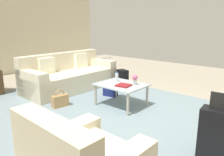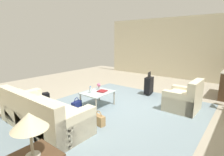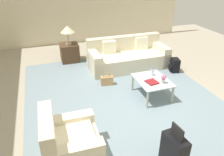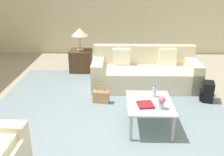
% 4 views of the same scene
% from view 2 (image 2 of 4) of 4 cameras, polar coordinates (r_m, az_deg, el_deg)
% --- Properties ---
extents(ground_plane, '(12.00, 12.00, 0.00)m').
position_cam_2_polar(ground_plane, '(5.43, 2.21, -9.09)').
color(ground_plane, '#A89E89').
extents(wall_left, '(0.12, 8.00, 3.10)m').
position_cam_2_polar(wall_left, '(9.63, 20.50, 9.07)').
color(wall_left, beige).
rests_on(wall_left, ground).
extents(area_rug, '(5.20, 4.40, 0.01)m').
position_cam_2_polar(area_rug, '(4.87, -0.08, -11.63)').
color(area_rug, gray).
rests_on(area_rug, ground).
extents(couch, '(1.00, 2.35, 0.89)m').
position_cam_2_polar(couch, '(4.37, -22.29, -11.33)').
color(couch, beige).
rests_on(couch, ground).
extents(armchair, '(0.94, 0.88, 0.91)m').
position_cam_2_polar(armchair, '(5.43, 22.66, -6.67)').
color(armchair, beige).
rests_on(armchair, ground).
extents(coffee_table, '(0.92, 0.73, 0.45)m').
position_cam_2_polar(coffee_table, '(5.31, -4.71, -5.17)').
color(coffee_table, silver).
rests_on(coffee_table, ground).
extents(water_bottle, '(0.06, 0.06, 0.20)m').
position_cam_2_polar(water_bottle, '(5.19, -7.05, -3.86)').
color(water_bottle, silver).
rests_on(water_bottle, coffee_table).
extents(coffee_table_book, '(0.29, 0.27, 0.03)m').
position_cam_2_polar(coffee_table_book, '(5.32, -3.21, -4.27)').
color(coffee_table_book, maroon).
rests_on(coffee_table_book, coffee_table).
extents(flower_vase, '(0.11, 0.11, 0.21)m').
position_cam_2_polar(flower_vase, '(5.51, -4.34, -2.52)').
color(flower_vase, '#B2B7BC').
rests_on(flower_vase, coffee_table).
extents(table_lamp, '(0.44, 0.44, 0.58)m').
position_cam_2_polar(table_lamp, '(2.35, -25.39, -12.76)').
color(table_lamp, '#ADA899').
rests_on(table_lamp, side_table).
extents(suitcase_black, '(0.42, 0.26, 0.85)m').
position_cam_2_polar(suitcase_black, '(6.53, 11.95, -2.30)').
color(suitcase_black, black).
rests_on(suitcase_black, ground).
extents(handbag_tan, '(0.18, 0.34, 0.36)m').
position_cam_2_polar(handbag_tan, '(4.27, -4.28, -13.44)').
color(handbag_tan, tan).
rests_on(handbag_tan, ground).
extents(handbag_navy, '(0.34, 0.20, 0.36)m').
position_cam_2_polar(handbag_navy, '(5.24, -11.47, -8.65)').
color(handbag_navy, navy).
rests_on(handbag_navy, ground).
extents(backpack_black, '(0.34, 0.31, 0.40)m').
position_cam_2_polar(backpack_black, '(5.74, -21.25, -6.69)').
color(backpack_black, black).
rests_on(backpack_black, ground).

